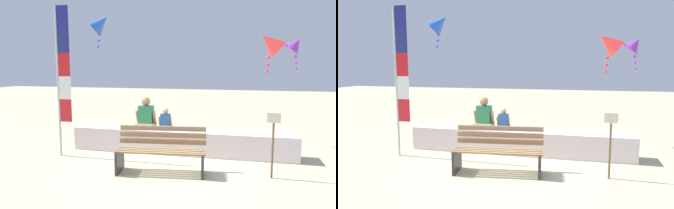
% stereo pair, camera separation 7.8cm
% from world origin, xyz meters
% --- Properties ---
extents(ground_plane, '(40.00, 40.00, 0.00)m').
position_xyz_m(ground_plane, '(0.00, 0.00, 0.00)').
color(ground_plane, '#C3B991').
extents(seawall_ledge, '(5.27, 0.63, 0.56)m').
position_xyz_m(seawall_ledge, '(0.00, 1.02, 0.28)').
color(seawall_ledge, silver).
rests_on(seawall_ledge, ground).
extents(park_bench, '(1.80, 0.79, 0.88)m').
position_xyz_m(park_bench, '(-0.12, -0.41, 0.42)').
color(park_bench, '#A6764E').
rests_on(park_bench, ground).
extents(person_adult, '(0.50, 0.37, 0.76)m').
position_xyz_m(person_adult, '(-0.88, 1.07, 0.85)').
color(person_adult, tan).
rests_on(person_adult, seawall_ledge).
extents(person_child, '(0.33, 0.24, 0.51)m').
position_xyz_m(person_child, '(-0.39, 1.07, 0.76)').
color(person_child, tan).
rests_on(person_child, seawall_ledge).
extents(flag_banner, '(0.33, 0.05, 3.39)m').
position_xyz_m(flag_banner, '(-2.57, 0.15, 1.93)').
color(flag_banner, '#B7B7BC').
rests_on(flag_banner, ground).
extents(kite_blue, '(0.82, 0.76, 1.12)m').
position_xyz_m(kite_blue, '(-2.82, 2.78, 3.33)').
color(kite_blue, blue).
extents(kite_purple, '(0.64, 0.69, 1.06)m').
position_xyz_m(kite_purple, '(2.90, 3.98, 2.69)').
color(kite_purple, purple).
extents(kite_red, '(0.76, 0.72, 1.12)m').
position_xyz_m(kite_red, '(2.03, 2.05, 2.63)').
color(kite_red, red).
extents(sign_post, '(0.24, 0.04, 1.23)m').
position_xyz_m(sign_post, '(1.96, -0.26, 0.73)').
color(sign_post, brown).
rests_on(sign_post, ground).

